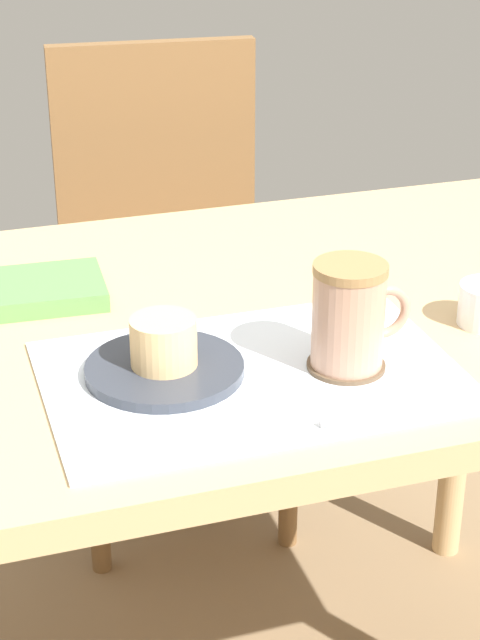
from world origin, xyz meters
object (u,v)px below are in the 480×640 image
Objects in this scene: dining_table at (215,372)px; small_book at (31,291)px; pastry_plate at (165,369)px; coffee_mug at (350,315)px; pastry at (164,342)px; wooden_chair at (168,263)px.

small_book reaches higher than dining_table.
coffee_mug reaches higher than pastry_plate.
coffee_mug is at bearing -40.48° from small_book.
pastry_plate is 1.48× the size of coffee_mug.
dining_table is 6.62× the size of small_book.
coffee_mug is at bearing -13.20° from pastry_plate.
pastry_plate is 0.27m from small_book.
small_book is (-0.21, 0.11, 0.09)m from dining_table.
dining_table is 6.89× the size of pastry_plate.
small_book is at bearing 113.88° from pastry.
pastry is 0.62× the size of coffee_mug.
wooden_chair is 12.24× the size of pastry.
coffee_mug is at bearing -13.20° from pastry.
wooden_chair reaches higher than dining_table.
wooden_chair reaches higher than pastry.
pastry_plate is 0.96× the size of small_book.
wooden_chair reaches higher than coffee_mug.
wooden_chair is 7.53× the size of coffee_mug.
pastry_plate is (-0.10, -0.14, 0.09)m from dining_table.
dining_table is 1.35× the size of wooden_chair.
wooden_chair is 0.89m from pastry.
coffee_mug is (0.20, -0.05, 0.02)m from pastry.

